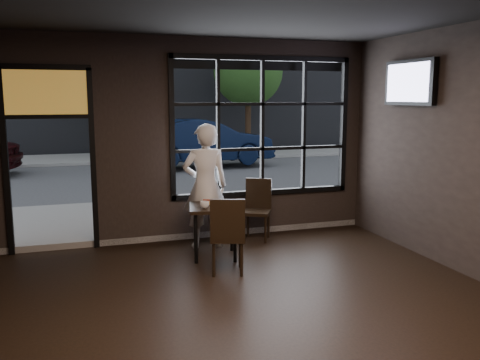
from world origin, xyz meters
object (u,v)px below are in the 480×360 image
object	(u,v)px
chair_near	(227,235)
navy_car	(203,142)
cafe_table	(215,231)
man	(205,186)

from	to	relation	value
chair_near	navy_car	bearing A→B (deg)	-86.76
cafe_table	navy_car	xyz separation A→B (m)	(2.09, 9.27, 0.47)
cafe_table	chair_near	xyz separation A→B (m)	(-0.01, -0.68, 0.13)
chair_near	navy_car	size ratio (longest dim) A/B	0.22
chair_near	man	bearing A→B (deg)	-75.33
navy_car	chair_near	bearing A→B (deg)	162.97
cafe_table	man	world-z (taller)	man
navy_car	man	bearing A→B (deg)	161.44
man	navy_car	xyz separation A→B (m)	(2.09, 8.74, -0.10)
chair_near	man	size ratio (longest dim) A/B	0.54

